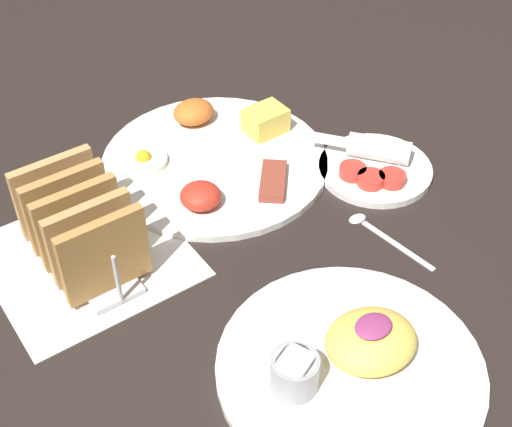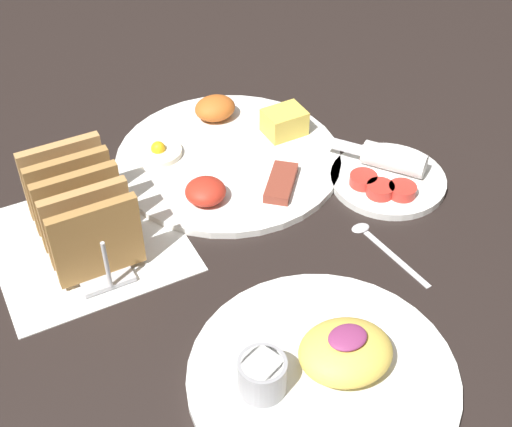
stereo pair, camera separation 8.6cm
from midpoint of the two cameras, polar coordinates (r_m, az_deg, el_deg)
ground_plane at (r=0.86m, az=-2.91°, el=-2.31°), size 3.00×3.00×0.00m
napkin_flat at (r=0.87m, az=-16.11°, el=-3.53°), size 0.22×0.22×0.00m
plate_breakfast at (r=0.98m, az=-5.81°, el=4.42°), size 0.31×0.31×0.05m
plate_condiments at (r=0.96m, az=7.02°, el=3.75°), size 0.15×0.17×0.04m
plate_foreground at (r=0.73m, az=4.24°, el=-11.83°), size 0.27×0.27×0.06m
toast_rack at (r=0.84m, az=-16.74°, el=-1.11°), size 0.10×0.18×0.10m
teaspoon at (r=0.88m, az=6.96°, el=-1.46°), size 0.03×0.13×0.01m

